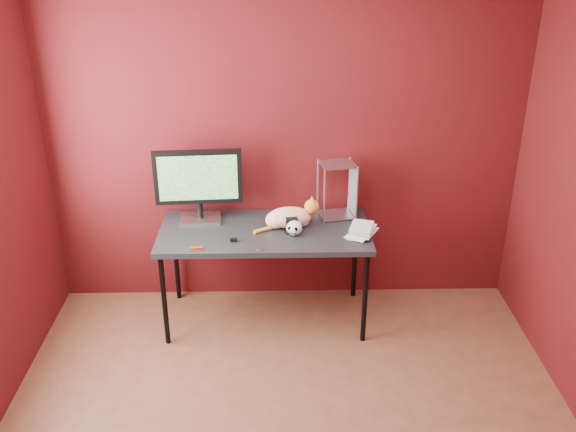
{
  "coord_description": "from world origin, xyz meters",
  "views": [
    {
      "loc": [
        -0.07,
        -2.73,
        2.79
      ],
      "look_at": [
        0.01,
        1.15,
        0.96
      ],
      "focal_mm": 40.0,
      "sensor_mm": 36.0,
      "label": 1
    }
  ],
  "objects_px": {
    "monitor": "(198,182)",
    "skull_mug": "(294,228)",
    "cat": "(290,217)",
    "desk": "(265,236)",
    "speaker": "(292,225)",
    "book_stack": "(355,179)"
  },
  "relations": [
    {
      "from": "monitor",
      "to": "cat",
      "type": "height_order",
      "value": "monitor"
    },
    {
      "from": "monitor",
      "to": "skull_mug",
      "type": "bearing_deg",
      "value": -24.47
    },
    {
      "from": "desk",
      "to": "book_stack",
      "type": "distance_m",
      "value": 0.77
    },
    {
      "from": "monitor",
      "to": "book_stack",
      "type": "xyz_separation_m",
      "value": [
        1.09,
        -0.23,
        0.1
      ]
    },
    {
      "from": "monitor",
      "to": "book_stack",
      "type": "distance_m",
      "value": 1.12
    },
    {
      "from": "skull_mug",
      "to": "speaker",
      "type": "bearing_deg",
      "value": 125.63
    },
    {
      "from": "desk",
      "to": "monitor",
      "type": "relative_size",
      "value": 2.39
    },
    {
      "from": "monitor",
      "to": "book_stack",
      "type": "height_order",
      "value": "book_stack"
    },
    {
      "from": "cat",
      "to": "monitor",
      "type": "bearing_deg",
      "value": 163.62
    },
    {
      "from": "speaker",
      "to": "book_stack",
      "type": "distance_m",
      "value": 0.56
    },
    {
      "from": "skull_mug",
      "to": "speaker",
      "type": "distance_m",
      "value": 0.05
    },
    {
      "from": "speaker",
      "to": "cat",
      "type": "bearing_deg",
      "value": 91.63
    },
    {
      "from": "monitor",
      "to": "speaker",
      "type": "height_order",
      "value": "monitor"
    },
    {
      "from": "skull_mug",
      "to": "speaker",
      "type": "height_order",
      "value": "speaker"
    },
    {
      "from": "monitor",
      "to": "book_stack",
      "type": "relative_size",
      "value": 0.77
    },
    {
      "from": "speaker",
      "to": "book_stack",
      "type": "relative_size",
      "value": 0.14
    },
    {
      "from": "cat",
      "to": "book_stack",
      "type": "distance_m",
      "value": 0.56
    },
    {
      "from": "monitor",
      "to": "skull_mug",
      "type": "distance_m",
      "value": 0.77
    },
    {
      "from": "monitor",
      "to": "skull_mug",
      "type": "xyz_separation_m",
      "value": [
        0.68,
        -0.26,
        -0.25
      ]
    },
    {
      "from": "skull_mug",
      "to": "book_stack",
      "type": "bearing_deg",
      "value": 19.71
    },
    {
      "from": "monitor",
      "to": "cat",
      "type": "relative_size",
      "value": 1.34
    },
    {
      "from": "book_stack",
      "to": "speaker",
      "type": "bearing_deg",
      "value": 177.87
    }
  ]
}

